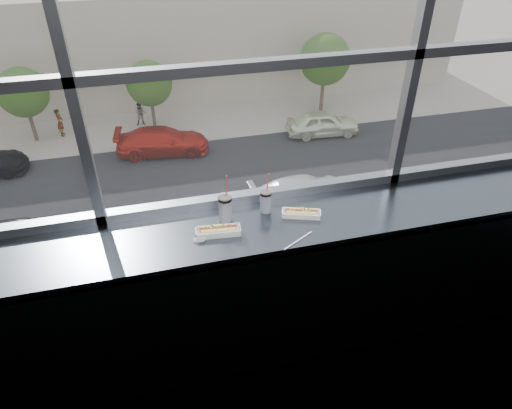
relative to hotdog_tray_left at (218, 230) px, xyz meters
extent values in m
plane|color=black|center=(0.32, 0.31, -0.58)|extent=(6.00, 0.00, 6.00)
plane|color=silver|center=(0.32, 0.33, 1.17)|extent=(6.00, 0.00, 6.00)
cube|color=#515962|center=(0.32, 0.04, -0.06)|extent=(6.00, 0.55, 0.06)
cube|color=#515962|center=(0.32, -0.22, -0.58)|extent=(6.00, 0.04, 1.04)
cube|color=white|center=(0.00, 0.00, -0.02)|extent=(0.28, 0.12, 0.01)
cube|color=white|center=(0.00, 0.00, -0.01)|extent=(0.28, 0.12, 0.04)
cylinder|color=#E8C56F|center=(0.00, 0.00, 0.00)|extent=(0.21, 0.07, 0.05)
cylinder|color=maroon|center=(0.00, 0.00, 0.01)|extent=(0.22, 0.05, 0.03)
cube|color=white|center=(0.54, 0.05, -0.02)|extent=(0.26, 0.16, 0.01)
cube|color=white|center=(0.54, 0.05, -0.01)|extent=(0.26, 0.16, 0.03)
cylinder|color=#E8C56F|center=(0.54, 0.05, 0.00)|extent=(0.19, 0.10, 0.04)
cylinder|color=maroon|center=(0.54, 0.05, 0.01)|extent=(0.20, 0.09, 0.03)
cylinder|color=white|center=(0.07, 0.13, 0.06)|extent=(0.08, 0.08, 0.17)
cylinder|color=black|center=(0.07, 0.13, 0.13)|extent=(0.09, 0.09, 0.02)
cylinder|color=silver|center=(0.07, 0.13, 0.14)|extent=(0.09, 0.09, 0.01)
cylinder|color=#E3373F|center=(0.08, 0.13, 0.22)|extent=(0.01, 0.04, 0.18)
cylinder|color=white|center=(0.34, 0.16, 0.05)|extent=(0.07, 0.07, 0.14)
cylinder|color=black|center=(0.34, 0.16, 0.11)|extent=(0.08, 0.08, 0.02)
cylinder|color=silver|center=(0.34, 0.16, 0.12)|extent=(0.08, 0.08, 0.01)
cylinder|color=#E3373F|center=(0.35, 0.16, 0.19)|extent=(0.01, 0.04, 0.15)
cylinder|color=white|center=(0.44, -0.18, -0.02)|extent=(0.21, 0.12, 0.01)
ellipsoid|color=silver|center=(-0.12, -0.04, -0.02)|extent=(0.09, 0.07, 0.02)
plane|color=#9F9487|center=(0.32, 43.81, -12.13)|extent=(120.00, 120.00, 0.00)
cube|color=#9F9487|center=(0.32, 7.31, -12.11)|extent=(50.00, 14.00, 0.04)
cube|color=black|center=(0.32, 20.31, -12.10)|extent=(80.00, 10.00, 0.06)
cube|color=#9F9487|center=(0.32, 28.31, -12.11)|extent=(80.00, 6.00, 0.04)
cube|color=#B0A48F|center=(0.32, 38.31, -8.13)|extent=(50.00, 14.00, 8.00)
imported|color=white|center=(11.17, 24.31, -10.96)|extent=(3.31, 6.85, 2.21)
imported|color=#B81307|center=(0.47, 24.31, -10.96)|extent=(3.42, 6.88, 2.21)
imported|color=white|center=(7.10, 16.31, -10.93)|extent=(3.37, 7.02, 2.27)
imported|color=#5231A2|center=(13.28, 16.31, -11.13)|extent=(2.78, 5.77, 1.87)
imported|color=black|center=(-6.58, 16.31, -11.00)|extent=(2.66, 6.38, 2.13)
imported|color=#66605B|center=(-5.98, 28.65, -10.95)|extent=(0.76, 1.01, 2.27)
imported|color=#66605B|center=(-0.65, 29.01, -11.08)|extent=(0.89, 0.67, 2.01)
cylinder|color=#47382B|center=(-7.64, 28.31, -10.94)|extent=(0.24, 0.24, 2.38)
sphere|color=#39601F|center=(-7.64, 28.31, -8.76)|extent=(3.17, 3.17, 3.17)
cylinder|color=#47382B|center=(0.19, 28.31, -10.98)|extent=(0.23, 0.23, 2.29)
sphere|color=#39601F|center=(0.19, 28.31, -8.89)|extent=(3.05, 3.05, 3.05)
cylinder|color=#47382B|center=(12.66, 28.31, -10.75)|extent=(0.28, 0.28, 2.75)
sphere|color=#39601F|center=(12.66, 28.31, -8.23)|extent=(3.67, 3.67, 3.67)
camera|label=1|loc=(-0.32, -2.15, 1.67)|focal=32.00mm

